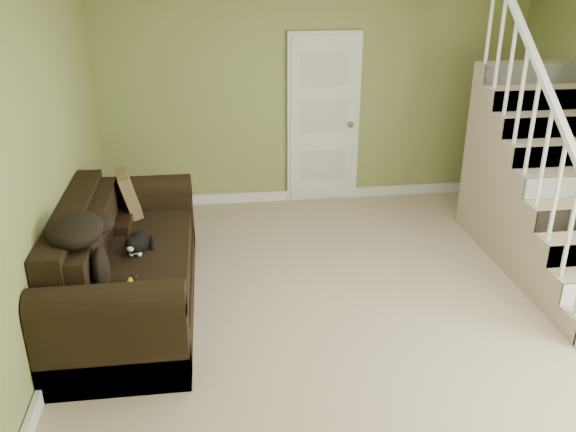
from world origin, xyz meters
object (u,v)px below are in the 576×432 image
object	(u,v)px
cat	(138,243)
banana	(130,283)
sofa	(123,270)
side_table	(108,246)

from	to	relation	value
cat	banana	world-z (taller)	cat
sofa	cat	size ratio (longest dim) A/B	5.10
side_table	cat	size ratio (longest dim) A/B	1.74
sofa	cat	xyz separation A→B (m)	(0.14, 0.01, 0.24)
cat	banana	xyz separation A→B (m)	(-0.01, -0.57, -0.06)
side_table	banana	distance (m)	1.23
sofa	side_table	bearing A→B (deg)	109.71
sofa	side_table	xyz separation A→B (m)	(-0.21, 0.60, -0.06)
side_table	banana	size ratio (longest dim) A/B	4.89
side_table	cat	distance (m)	0.75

